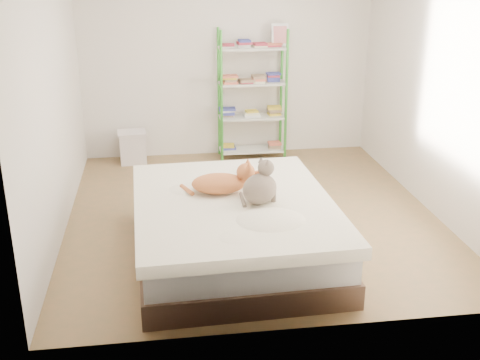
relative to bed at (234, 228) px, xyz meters
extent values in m
cube|color=#986E43|center=(0.31, 0.91, -0.28)|extent=(3.80, 4.20, 0.01)
cube|color=silver|center=(0.31, 3.01, 1.02)|extent=(3.80, 0.01, 2.60)
cube|color=silver|center=(0.31, -1.19, 1.02)|extent=(3.80, 0.01, 2.60)
cube|color=silver|center=(-1.59, 0.91, 1.02)|extent=(0.01, 4.20, 2.60)
cube|color=silver|center=(2.21, 0.91, 1.02)|extent=(0.01, 4.20, 2.60)
cube|color=brown|center=(0.00, 0.00, -0.17)|extent=(1.76, 2.17, 0.21)
cube|color=white|center=(0.00, 0.00, 0.05)|extent=(1.70, 2.10, 0.23)
cube|color=#F8ECC6|center=(0.00, 0.00, 0.22)|extent=(1.79, 2.21, 0.11)
cylinder|color=green|center=(0.19, 2.63, 0.57)|extent=(0.04, 0.04, 1.70)
cylinder|color=green|center=(0.19, 2.95, 0.57)|extent=(0.04, 0.04, 1.70)
cylinder|color=green|center=(1.03, 2.63, 0.57)|extent=(0.04, 0.04, 1.70)
cylinder|color=green|center=(1.03, 2.95, 0.57)|extent=(0.04, 0.04, 1.70)
cube|color=silver|center=(0.61, 2.79, -0.18)|extent=(0.86, 0.34, 0.02)
cube|color=silver|center=(0.61, 2.79, 0.27)|extent=(0.86, 0.34, 0.02)
cube|color=silver|center=(0.61, 2.79, 0.72)|extent=(0.86, 0.34, 0.02)
cube|color=silver|center=(0.61, 2.79, 1.17)|extent=(0.86, 0.34, 0.02)
cube|color=#AD2E3E|center=(0.31, 2.79, -0.12)|extent=(0.20, 0.16, 0.09)
cube|color=#AD2E3E|center=(0.91, 2.79, -0.12)|extent=(0.20, 0.16, 0.09)
cube|color=#AD2E3E|center=(0.31, 2.79, 0.33)|extent=(0.20, 0.16, 0.09)
cube|color=#AD2E3E|center=(0.61, 2.79, 0.33)|extent=(0.20, 0.16, 0.09)
cube|color=#AD2E3E|center=(0.91, 2.79, 0.33)|extent=(0.20, 0.16, 0.09)
cube|color=#AD2E3E|center=(0.31, 2.79, 0.78)|extent=(0.20, 0.16, 0.09)
cube|color=#AD2E3E|center=(0.51, 2.79, 0.78)|extent=(0.20, 0.16, 0.09)
cube|color=#AD2E3E|center=(0.71, 2.79, 0.78)|extent=(0.20, 0.16, 0.09)
cube|color=#AD2E3E|center=(0.91, 2.79, 0.78)|extent=(0.20, 0.16, 0.09)
cube|color=#AD2E3E|center=(0.31, 2.79, 1.23)|extent=(0.20, 0.16, 0.09)
cube|color=#AD2E3E|center=(0.51, 2.79, 1.23)|extent=(0.20, 0.16, 0.09)
cube|color=#AD2E3E|center=(0.71, 2.79, 1.23)|extent=(0.20, 0.16, 0.09)
cube|color=#AD2E3E|center=(0.91, 2.79, 1.23)|extent=(0.20, 0.16, 0.09)
cube|color=white|center=(0.97, 2.84, 1.33)|extent=(0.22, 0.08, 0.28)
cube|color=red|center=(0.97, 2.83, 1.33)|extent=(0.17, 0.05, 0.21)
cube|color=#906B50|center=(0.04, 1.52, -0.11)|extent=(0.54, 0.47, 0.32)
cube|color=#541C77|center=(0.09, 1.33, -0.12)|extent=(0.27, 0.08, 0.07)
cube|color=#906B50|center=(0.04, 1.34, 0.05)|extent=(0.48, 0.25, 0.10)
cube|color=silver|center=(-0.97, 2.76, -0.08)|extent=(0.35, 0.31, 0.39)
cube|color=silver|center=(-0.97, 2.76, 0.13)|extent=(0.38, 0.34, 0.03)
camera|label=1|loc=(-0.62, -4.83, 2.31)|focal=45.00mm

